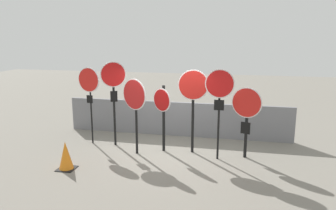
{
  "coord_description": "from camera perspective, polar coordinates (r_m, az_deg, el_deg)",
  "views": [
    {
      "loc": [
        2.06,
        -9.11,
        3.48
      ],
      "look_at": [
        0.07,
        0.0,
        1.46
      ],
      "focal_mm": 35.0,
      "sensor_mm": 36.0,
      "label": 1
    }
  ],
  "objects": [
    {
      "name": "stop_sign_3",
      "position": [
        9.67,
        -0.95,
        -0.5
      ],
      "size": [
        0.59,
        0.4,
        2.02
      ],
      "rotation": [
        0.0,
        0.0,
        -0.58
      ],
      "color": "black",
      "rests_on": "ground"
    },
    {
      "name": "stop_sign_0",
      "position": [
        10.56,
        -13.59,
        3.29
      ],
      "size": [
        0.77,
        0.2,
        2.48
      ],
      "rotation": [
        0.0,
        0.0,
        -0.21
      ],
      "color": "black",
      "rests_on": "ground"
    },
    {
      "name": "stop_sign_1",
      "position": [
        10.21,
        -9.47,
        3.42
      ],
      "size": [
        0.72,
        0.36,
        2.67
      ],
      "rotation": [
        0.0,
        0.0,
        0.44
      ],
      "color": "black",
      "rests_on": "ground"
    },
    {
      "name": "ground_plane",
      "position": [
        9.97,
        -0.41,
        -8.19
      ],
      "size": [
        40.0,
        40.0,
        0.0
      ],
      "primitive_type": "plane",
      "color": "gray"
    },
    {
      "name": "traffic_cone_0",
      "position": [
        9.06,
        -17.37,
        -8.41
      ],
      "size": [
        0.45,
        0.45,
        0.75
      ],
      "color": "black",
      "rests_on": "ground"
    },
    {
      "name": "fence_back",
      "position": [
        11.39,
        1.48,
        -2.44
      ],
      "size": [
        7.82,
        0.12,
        1.19
      ],
      "color": "slate",
      "rests_on": "ground"
    },
    {
      "name": "stop_sign_6",
      "position": [
        9.38,
        13.52,
        -0.89
      ],
      "size": [
        0.82,
        0.31,
        2.05
      ],
      "rotation": [
        0.0,
        0.0,
        -0.33
      ],
      "color": "black",
      "rests_on": "ground"
    },
    {
      "name": "stop_sign_4",
      "position": [
        9.48,
        4.39,
        1.89
      ],
      "size": [
        0.88,
        0.18,
        2.5
      ],
      "rotation": [
        0.0,
        0.0,
        0.11
      ],
      "color": "black",
      "rests_on": "ground"
    },
    {
      "name": "stop_sign_2",
      "position": [
        9.44,
        -5.83,
        0.85
      ],
      "size": [
        0.81,
        0.45,
        2.25
      ],
      "rotation": [
        0.0,
        0.0,
        -0.49
      ],
      "color": "black",
      "rests_on": "ground"
    },
    {
      "name": "stop_sign_5",
      "position": [
        9.0,
        8.95,
        2.2
      ],
      "size": [
        0.8,
        0.12,
        2.57
      ],
      "rotation": [
        0.0,
        0.0,
        0.01
      ],
      "color": "black",
      "rests_on": "ground"
    }
  ]
}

